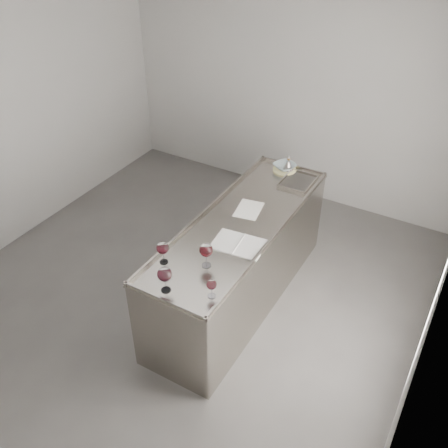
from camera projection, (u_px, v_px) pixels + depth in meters
The scene contains 11 objects.
room_shell at pixel (174, 179), 4.30m from camera, with size 4.54×5.04×2.84m.
counter at pixel (240, 261), 4.85m from camera, with size 0.77×2.42×0.97m.
wine_glass_left at pixel (163, 248), 4.03m from camera, with size 0.10×0.10×0.20m.
wine_glass_middle at pixel (165, 275), 3.75m from camera, with size 0.11×0.11×0.22m.
wine_glass_right at pixel (206, 251), 3.99m from camera, with size 0.11×0.11×0.22m.
wine_glass_small at pixel (212, 285), 3.73m from camera, with size 0.08×0.08×0.16m.
notebook at pixel (239, 244), 4.30m from camera, with size 0.47×0.36×0.02m.
loose_paper_top at pixel (249, 209), 4.74m from camera, with size 0.23×0.32×0.00m, color silver.
trivet at pixel (284, 169), 5.35m from camera, with size 0.25×0.25×0.02m, color #CFCA85.
ceramic_bowl at pixel (285, 166), 5.33m from camera, with size 0.23×0.23×0.06m, color #90A2A8.
wine_funnel at pixel (288, 166), 5.30m from camera, with size 0.13×0.13×0.19m.
Camera 1 is at (2.24, -2.99, 3.60)m, focal length 40.00 mm.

